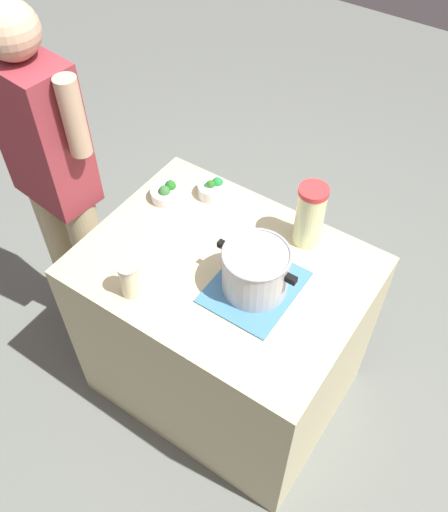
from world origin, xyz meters
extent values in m
plane|color=slate|center=(0.00, 0.00, 0.00)|extent=(8.00, 8.00, 0.00)
cube|color=#C4BA8E|center=(0.00, 0.00, 0.44)|extent=(1.06, 0.80, 0.89)
cube|color=teal|center=(-0.15, 0.03, 0.89)|extent=(0.29, 0.35, 0.01)
cylinder|color=#B7B7BC|center=(-0.15, 0.03, 0.98)|extent=(0.23, 0.23, 0.18)
torus|color=#99999E|center=(-0.15, 0.03, 1.07)|extent=(0.24, 0.24, 0.01)
cube|color=black|center=(-0.29, 0.03, 1.03)|extent=(0.04, 0.02, 0.02)
cube|color=black|center=(-0.02, 0.03, 1.03)|extent=(0.04, 0.02, 0.02)
cylinder|color=#F2F1AB|center=(-0.19, -0.28, 1.01)|extent=(0.11, 0.11, 0.24)
cylinder|color=red|center=(-0.19, -0.28, 1.14)|extent=(0.11, 0.11, 0.02)
ellipsoid|color=yellow|center=(-0.18, -0.28, 1.05)|extent=(0.04, 0.04, 0.01)
cylinder|color=beige|center=(0.20, 0.29, 0.96)|extent=(0.07, 0.07, 0.14)
cylinder|color=#B2AD99|center=(0.20, 0.29, 1.03)|extent=(0.07, 0.07, 0.01)
cylinder|color=silver|center=(0.40, -0.16, 0.91)|extent=(0.13, 0.13, 0.05)
ellipsoid|color=#21691E|center=(0.39, -0.19, 0.94)|extent=(0.05, 0.05, 0.05)
ellipsoid|color=#356D33|center=(0.40, -0.15, 0.93)|extent=(0.05, 0.05, 0.06)
cylinder|color=silver|center=(0.25, -0.29, 0.92)|extent=(0.12, 0.12, 0.05)
ellipsoid|color=#286620|center=(0.26, -0.28, 0.94)|extent=(0.04, 0.04, 0.05)
ellipsoid|color=#1F7E31|center=(0.24, -0.31, 0.94)|extent=(0.05, 0.05, 0.06)
ellipsoid|color=#27692B|center=(0.27, -0.28, 0.93)|extent=(0.04, 0.04, 0.04)
cylinder|color=tan|center=(0.69, 0.06, 0.45)|extent=(0.14, 0.14, 0.89)
cylinder|color=tan|center=(0.89, 0.06, 0.45)|extent=(0.14, 0.14, 0.89)
cube|color=maroon|center=(0.79, 0.06, 1.20)|extent=(0.36, 0.23, 0.61)
sphere|color=tan|center=(0.79, 0.06, 1.60)|extent=(0.20, 0.20, 0.20)
cylinder|color=tan|center=(0.58, 0.06, 1.35)|extent=(0.08, 0.08, 0.30)
camera|label=1|loc=(-0.75, 1.10, 2.48)|focal=39.27mm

